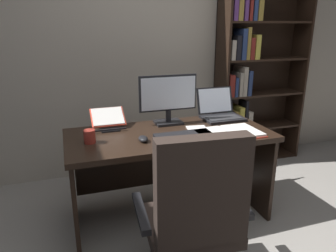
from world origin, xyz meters
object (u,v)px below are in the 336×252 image
(keyboard, at_px, (184,135))
(pen, at_px, (201,129))
(monitor, at_px, (168,100))
(open_binder, at_px, (228,133))
(office_chair, at_px, (194,228))
(computer_mouse, at_px, (143,139))
(coffee_mug, at_px, (90,136))
(notepad, at_px, (198,130))
(desk, at_px, (166,153))
(laptop, at_px, (220,112))
(reading_stand_with_book, at_px, (108,119))
(bookshelf, at_px, (251,75))

(keyboard, xyz_separation_m, pen, (0.18, 0.10, 0.00))
(monitor, height_order, open_binder, monitor)
(office_chair, distance_m, pen, 0.88)
(monitor, height_order, computer_mouse, monitor)
(coffee_mug, bearing_deg, computer_mouse, -14.38)
(notepad, relative_size, coffee_mug, 2.26)
(office_chair, distance_m, notepad, 0.87)
(monitor, bearing_deg, open_binder, -50.18)
(desk, height_order, open_binder, open_binder)
(desk, relative_size, pen, 10.91)
(office_chair, xyz_separation_m, monitor, (0.18, 0.99, 0.50))
(computer_mouse, relative_size, coffee_mug, 1.12)
(laptop, relative_size, reading_stand_with_book, 1.29)
(desk, distance_m, monitor, 0.43)
(desk, height_order, computer_mouse, computer_mouse)
(laptop, xyz_separation_m, reading_stand_with_book, (-0.96, 0.04, 0.01))
(keyboard, bearing_deg, coffee_mug, 172.10)
(office_chair, bearing_deg, notepad, 70.23)
(computer_mouse, bearing_deg, office_chair, -79.57)
(bookshelf, bearing_deg, coffee_mug, -154.22)
(monitor, relative_size, coffee_mug, 5.16)
(monitor, distance_m, pen, 0.36)
(desk, height_order, laptop, laptop)
(bookshelf, height_order, keyboard, bookshelf)
(keyboard, height_order, reading_stand_with_book, reading_stand_with_book)
(computer_mouse, distance_m, open_binder, 0.64)
(computer_mouse, height_order, pen, computer_mouse)
(keyboard, xyz_separation_m, reading_stand_with_book, (-0.48, 0.40, 0.06))
(laptop, height_order, keyboard, laptop)
(monitor, relative_size, reading_stand_with_book, 1.83)
(office_chair, xyz_separation_m, keyboard, (0.18, 0.64, 0.31))
(office_chair, height_order, monitor, monitor)
(keyboard, bearing_deg, open_binder, -8.49)
(bookshelf, bearing_deg, pen, -138.33)
(office_chair, distance_m, monitor, 1.13)
(bookshelf, relative_size, office_chair, 1.92)
(coffee_mug, bearing_deg, reading_stand_with_book, 60.64)
(computer_mouse, bearing_deg, open_binder, -4.50)
(monitor, bearing_deg, desk, -113.02)
(notepad, distance_m, coffee_mug, 0.81)
(laptop, bearing_deg, coffee_mug, -166.58)
(pen, bearing_deg, keyboard, -151.16)
(desk, xyz_separation_m, keyboard, (0.07, -0.20, 0.21))
(monitor, relative_size, computer_mouse, 4.61)
(bookshelf, distance_m, laptop, 0.92)
(bookshelf, height_order, monitor, bookshelf)
(laptop, bearing_deg, desk, -163.26)
(open_binder, xyz_separation_m, coffee_mug, (-0.99, 0.14, 0.03))
(keyboard, distance_m, notepad, 0.19)
(bookshelf, relative_size, reading_stand_with_book, 7.28)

